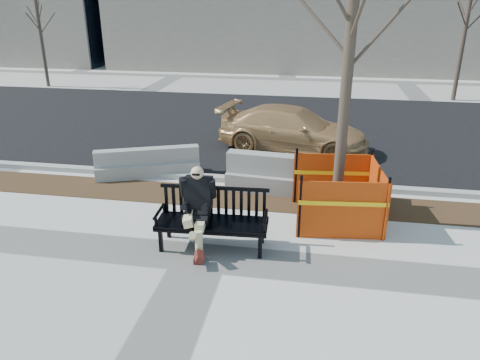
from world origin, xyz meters
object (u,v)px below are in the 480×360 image
(seated_man, at_px, (199,244))
(tree_fence, at_px, (335,220))
(bench, at_px, (213,247))
(jersey_barrier_left, at_px, (149,176))
(sedan, at_px, (292,150))
(jersey_barrier_right, at_px, (294,193))

(seated_man, relative_size, tree_fence, 0.23)
(bench, distance_m, jersey_barrier_left, 3.98)
(sedan, xyz_separation_m, jersey_barrier_right, (0.26, -3.19, 0.00))
(seated_man, height_order, tree_fence, tree_fence)
(seated_man, xyz_separation_m, tree_fence, (2.48, 1.45, 0.00))
(sedan, bearing_deg, tree_fence, -153.76)
(bench, xyz_separation_m, sedan, (1.05, 5.90, 0.00))
(tree_fence, distance_m, jersey_barrier_right, 1.51)
(tree_fence, height_order, jersey_barrier_right, tree_fence)
(sedan, relative_size, jersey_barrier_right, 1.37)
(tree_fence, xyz_separation_m, jersey_barrier_right, (-0.90, 1.21, 0.00))
(seated_man, height_order, jersey_barrier_right, seated_man)
(tree_fence, height_order, jersey_barrier_left, tree_fence)
(bench, relative_size, seated_man, 1.38)
(seated_man, bearing_deg, jersey_barrier_right, 56.48)
(bench, height_order, tree_fence, tree_fence)
(seated_man, distance_m, sedan, 6.00)
(bench, bearing_deg, jersey_barrier_left, 124.19)
(jersey_barrier_right, bearing_deg, bench, -110.55)
(jersey_barrier_right, bearing_deg, tree_fence, -48.00)
(jersey_barrier_right, bearing_deg, sedan, 99.83)
(tree_fence, relative_size, jersey_barrier_right, 1.97)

